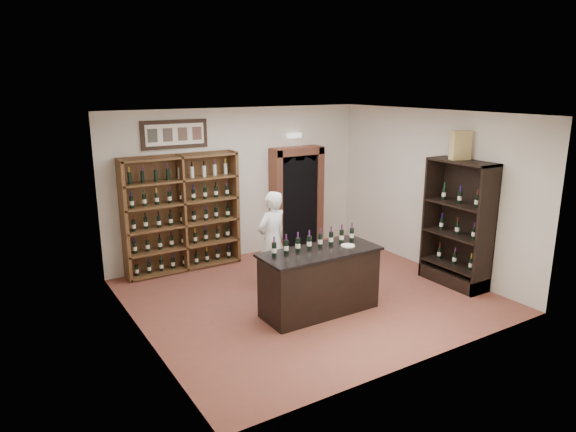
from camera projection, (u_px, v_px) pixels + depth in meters
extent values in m
plane|color=brown|center=(308.00, 296.00, 8.60)|extent=(5.50, 5.50, 0.00)
plane|color=white|center=(310.00, 114.00, 7.84)|extent=(5.50, 5.50, 0.00)
cube|color=silver|center=(239.00, 184.00, 10.28)|extent=(5.50, 0.04, 3.00)
cube|color=silver|center=(138.00, 235.00, 6.82)|extent=(0.04, 5.00, 3.00)
cube|color=silver|center=(431.00, 190.00, 9.62)|extent=(0.04, 5.00, 3.00)
cube|color=brown|center=(179.00, 211.00, 9.69)|extent=(2.20, 0.02, 2.20)
cube|color=brown|center=(124.00, 221.00, 9.00)|extent=(0.06, 0.38, 2.20)
cube|color=brown|center=(234.00, 206.00, 10.09)|extent=(0.06, 0.38, 2.20)
cube|color=brown|center=(182.00, 213.00, 9.55)|extent=(0.04, 0.38, 2.20)
cube|color=brown|center=(185.00, 267.00, 9.81)|extent=(2.18, 0.38, 0.04)
cube|color=brown|center=(184.00, 246.00, 9.71)|extent=(2.18, 0.38, 0.04)
cube|color=brown|center=(183.00, 224.00, 9.60)|extent=(2.18, 0.38, 0.03)
cube|color=brown|center=(182.00, 202.00, 9.49)|extent=(2.18, 0.38, 0.04)
cube|color=brown|center=(181.00, 180.00, 9.39)|extent=(2.18, 0.38, 0.04)
cube|color=brown|center=(179.00, 157.00, 9.28)|extent=(2.18, 0.38, 0.04)
cube|color=black|center=(175.00, 134.00, 9.33)|extent=(1.25, 0.04, 0.52)
cube|color=black|center=(296.00, 200.00, 10.89)|extent=(0.97, 0.29, 2.05)
cube|color=#9B543C|center=(276.00, 202.00, 10.61)|extent=(0.14, 0.35, 2.15)
cube|color=#9B543C|center=(317.00, 196.00, 11.13)|extent=(0.14, 0.35, 2.15)
cube|color=#9B543C|center=(297.00, 151.00, 10.62)|extent=(1.15, 0.35, 0.16)
cube|color=white|center=(294.00, 135.00, 10.62)|extent=(0.30, 0.10, 0.10)
cube|color=black|center=(320.00, 283.00, 7.89)|extent=(1.80, 0.70, 0.94)
cube|color=black|center=(320.00, 252.00, 7.76)|extent=(1.88, 0.78, 0.04)
cylinder|color=black|center=(274.00, 249.00, 7.48)|extent=(0.07, 0.07, 0.21)
cylinder|color=silver|center=(274.00, 250.00, 7.48)|extent=(0.07, 0.07, 0.07)
cylinder|color=#562460|center=(274.00, 239.00, 7.44)|extent=(0.03, 0.03, 0.09)
cylinder|color=black|center=(286.00, 247.00, 7.58)|extent=(0.07, 0.07, 0.21)
cylinder|color=silver|center=(286.00, 248.00, 7.59)|extent=(0.07, 0.07, 0.07)
cylinder|color=#562460|center=(286.00, 237.00, 7.54)|extent=(0.03, 0.03, 0.09)
cylinder|color=black|center=(298.00, 245.00, 7.69)|extent=(0.07, 0.07, 0.21)
cylinder|color=silver|center=(298.00, 246.00, 7.69)|extent=(0.07, 0.07, 0.07)
cylinder|color=#562460|center=(298.00, 235.00, 7.65)|extent=(0.03, 0.03, 0.09)
cylinder|color=black|center=(309.00, 243.00, 7.79)|extent=(0.07, 0.07, 0.21)
cylinder|color=silver|center=(309.00, 244.00, 7.80)|extent=(0.07, 0.07, 0.07)
cylinder|color=#562460|center=(309.00, 233.00, 7.75)|extent=(0.03, 0.03, 0.09)
cylinder|color=black|center=(320.00, 240.00, 7.90)|extent=(0.07, 0.07, 0.21)
cylinder|color=silver|center=(320.00, 241.00, 7.90)|extent=(0.07, 0.07, 0.07)
cylinder|color=#562460|center=(320.00, 231.00, 7.86)|extent=(0.03, 0.03, 0.09)
cylinder|color=black|center=(331.00, 238.00, 8.00)|extent=(0.07, 0.07, 0.21)
cylinder|color=silver|center=(331.00, 239.00, 8.00)|extent=(0.07, 0.07, 0.07)
cylinder|color=#562460|center=(331.00, 229.00, 7.96)|extent=(0.03, 0.03, 0.09)
cylinder|color=black|center=(342.00, 236.00, 8.11)|extent=(0.07, 0.07, 0.21)
cylinder|color=silver|center=(342.00, 237.00, 8.11)|extent=(0.07, 0.07, 0.07)
cylinder|color=#562460|center=(342.00, 227.00, 8.07)|extent=(0.03, 0.03, 0.09)
cylinder|color=black|center=(352.00, 234.00, 8.21)|extent=(0.07, 0.07, 0.21)
cylinder|color=silver|center=(352.00, 235.00, 8.21)|extent=(0.07, 0.07, 0.07)
cylinder|color=#562460|center=(352.00, 225.00, 8.17)|extent=(0.03, 0.03, 0.09)
cube|color=black|center=(467.00, 222.00, 8.97)|extent=(0.02, 1.20, 2.20)
cube|color=black|center=(486.00, 232.00, 8.37)|extent=(0.48, 0.04, 2.20)
cube|color=black|center=(432.00, 217.00, 9.33)|extent=(0.48, 0.04, 2.20)
cube|color=black|center=(463.00, 162.00, 8.58)|extent=(0.48, 1.20, 0.04)
cube|color=black|center=(453.00, 277.00, 9.10)|extent=(0.48, 1.20, 0.24)
cube|color=black|center=(454.00, 265.00, 9.04)|extent=(0.48, 1.16, 0.03)
cube|color=black|center=(457.00, 235.00, 8.90)|extent=(0.48, 1.16, 0.03)
cube|color=black|center=(459.00, 204.00, 8.76)|extent=(0.48, 1.16, 0.03)
imported|color=white|center=(272.00, 240.00, 8.78)|extent=(0.70, 0.54, 1.70)
cylinder|color=silver|center=(348.00, 246.00, 7.96)|extent=(0.22, 0.22, 0.02)
cube|color=tan|center=(460.00, 145.00, 8.60)|extent=(0.37, 0.23, 0.48)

